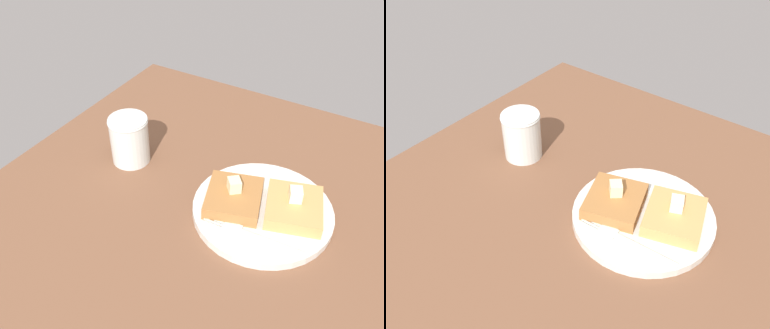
# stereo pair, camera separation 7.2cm
# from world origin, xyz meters

# --- Properties ---
(table_surface) EXTENTS (0.94, 0.94, 0.03)m
(table_surface) POSITION_xyz_m (0.00, 0.00, 0.01)
(table_surface) COLOR brown
(table_surface) RESTS_ON ground
(plate) EXTENTS (0.23, 0.23, 0.01)m
(plate) POSITION_xyz_m (-0.01, 0.11, 0.03)
(plate) COLOR silver
(plate) RESTS_ON table_surface
(toast_slice_left) EXTENTS (0.11, 0.12, 0.02)m
(toast_slice_left) POSITION_xyz_m (-0.06, 0.10, 0.05)
(toast_slice_left) COLOR #A86E39
(toast_slice_left) RESTS_ON plate
(toast_slice_middle) EXTENTS (0.11, 0.12, 0.02)m
(toast_slice_middle) POSITION_xyz_m (0.03, 0.13, 0.05)
(toast_slice_middle) COLOR tan
(toast_slice_middle) RESTS_ON plate
(butter_pat_primary) EXTENTS (0.03, 0.03, 0.02)m
(butter_pat_primary) POSITION_xyz_m (-0.06, 0.10, 0.07)
(butter_pat_primary) COLOR #F3E7B1
(butter_pat_primary) RESTS_ON toast_slice_left
(butter_pat_secondary) EXTENTS (0.03, 0.03, 0.02)m
(butter_pat_secondary) POSITION_xyz_m (0.03, 0.13, 0.07)
(butter_pat_secondary) COLOR #F5F1C9
(butter_pat_secondary) RESTS_ON toast_slice_middle
(fork) EXTENTS (0.16, 0.02, 0.00)m
(fork) POSITION_xyz_m (-0.01, 0.05, 0.04)
(fork) COLOR silver
(fork) RESTS_ON plate
(syrup_jar) EXTENTS (0.07, 0.07, 0.09)m
(syrup_jar) POSITION_xyz_m (-0.28, 0.12, 0.07)
(syrup_jar) COLOR #562C0C
(syrup_jar) RESTS_ON table_surface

